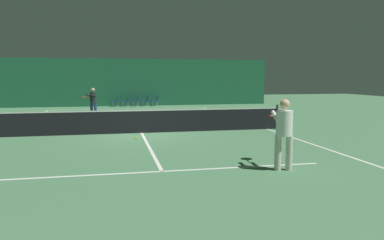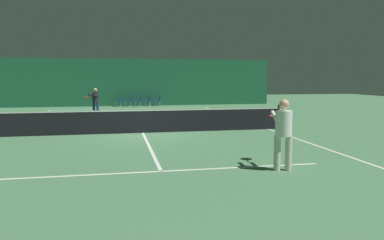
{
  "view_description": "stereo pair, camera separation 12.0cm",
  "coord_description": "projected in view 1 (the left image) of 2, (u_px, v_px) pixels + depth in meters",
  "views": [
    {
      "loc": [
        -1.14,
        -15.23,
        2.29
      ],
      "look_at": [
        1.18,
        -4.38,
        1.0
      ],
      "focal_mm": 35.0,
      "sensor_mm": 36.0,
      "label": 1
    },
    {
      "loc": [
        -1.03,
        -15.26,
        2.29
      ],
      "look_at": [
        1.18,
        -4.38,
        1.0
      ],
      "focal_mm": 35.0,
      "sensor_mm": 36.0,
      "label": 2
    }
  ],
  "objects": [
    {
      "name": "player_near",
      "position": [
        284.0,
        129.0,
        9.15
      ],
      "size": [
        0.64,
        1.43,
        1.75
      ],
      "rotation": [
        0.0,
        0.0,
        1.36
      ],
      "color": "beige",
      "rests_on": "ground"
    },
    {
      "name": "courtside_chair_3",
      "position": [
        146.0,
        100.0,
        29.23
      ],
      "size": [
        0.44,
        0.44,
        0.84
      ],
      "rotation": [
        0.0,
        0.0,
        -1.57
      ],
      "color": "#99999E",
      "rests_on": "ground"
    },
    {
      "name": "court_line_service_far",
      "position": [
        133.0,
        117.0,
        21.52
      ],
      "size": [
        8.25,
        0.1,
        0.0
      ],
      "color": "white",
      "rests_on": "ground"
    },
    {
      "name": "tennis_ball",
      "position": [
        136.0,
        138.0,
        13.86
      ],
      "size": [
        0.07,
        0.07,
        0.07
      ],
      "color": "#D1DB33",
      "rests_on": "ground"
    },
    {
      "name": "court_line_centre",
      "position": [
        142.0,
        133.0,
        15.3
      ],
      "size": [
        0.1,
        12.8,
        0.0
      ],
      "color": "white",
      "rests_on": "ground"
    },
    {
      "name": "ground_plane",
      "position": [
        142.0,
        133.0,
        15.3
      ],
      "size": [
        60.0,
        60.0,
        0.0
      ],
      "primitive_type": "plane",
      "color": "#4C7F56"
    },
    {
      "name": "court_line_sideline_right",
      "position": [
        267.0,
        129.0,
        16.44
      ],
      "size": [
        0.1,
        23.8,
        0.0
      ],
      "color": "white",
      "rests_on": "ground"
    },
    {
      "name": "tennis_net",
      "position": [
        141.0,
        121.0,
        15.24
      ],
      "size": [
        12.0,
        0.1,
        1.07
      ],
      "color": "black",
      "rests_on": "ground"
    },
    {
      "name": "courtside_chair_0",
      "position": [
        116.0,
        100.0,
        28.76
      ],
      "size": [
        0.44,
        0.44,
        0.84
      ],
      "rotation": [
        0.0,
        0.0,
        -1.57
      ],
      "color": "#99999E",
      "rests_on": "ground"
    },
    {
      "name": "backdrop_curtain",
      "position": [
        127.0,
        82.0,
        29.31
      ],
      "size": [
        23.0,
        0.12,
        3.7
      ],
      "color": "#1E5B3D",
      "rests_on": "ground"
    },
    {
      "name": "player_far",
      "position": [
        93.0,
        100.0,
        21.87
      ],
      "size": [
        0.94,
        1.34,
        1.63
      ],
      "rotation": [
        0.0,
        0.0,
        -2.06
      ],
      "color": "navy",
      "rests_on": "ground"
    },
    {
      "name": "courtside_chair_4",
      "position": [
        156.0,
        100.0,
        29.39
      ],
      "size": [
        0.44,
        0.44,
        0.84
      ],
      "rotation": [
        0.0,
        0.0,
        -1.57
      ],
      "color": "#99999E",
      "rests_on": "ground"
    },
    {
      "name": "court_line_service_near",
      "position": [
        162.0,
        171.0,
        9.08
      ],
      "size": [
        8.25,
        0.1,
        0.0
      ],
      "color": "white",
      "rests_on": "ground"
    },
    {
      "name": "courtside_chair_2",
      "position": [
        136.0,
        100.0,
        29.07
      ],
      "size": [
        0.44,
        0.44,
        0.84
      ],
      "rotation": [
        0.0,
        0.0,
        -1.57
      ],
      "color": "#99999E",
      "rests_on": "ground"
    },
    {
      "name": "courtside_chair_1",
      "position": [
        126.0,
        100.0,
        28.91
      ],
      "size": [
        0.44,
        0.44,
        0.84
      ],
      "rotation": [
        0.0,
        0.0,
        -1.57
      ],
      "color": "#99999E",
      "rests_on": "ground"
    },
    {
      "name": "court_line_baseline_far",
      "position": [
        129.0,
        109.0,
        26.86
      ],
      "size": [
        11.0,
        0.1,
        0.0
      ],
      "color": "white",
      "rests_on": "ground"
    }
  ]
}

